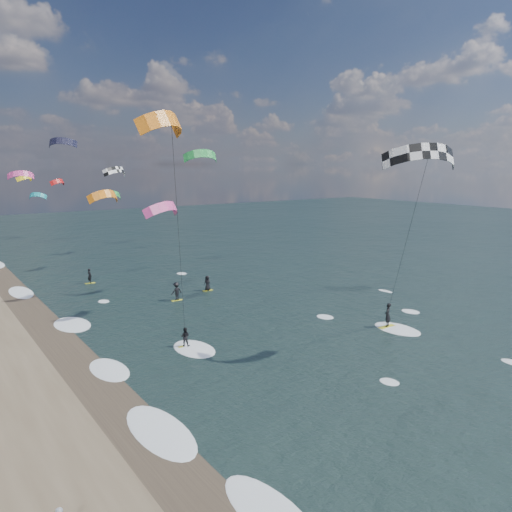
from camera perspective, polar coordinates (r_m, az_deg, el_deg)
ground at (r=28.96m, az=16.21°, el=-17.19°), size 260.00×260.00×0.00m
wet_sand_strip at (r=30.08m, az=-15.75°, el=-16.07°), size 3.00×240.00×0.00m
kitesurfer_near_a at (r=35.20m, az=18.47°, el=7.40°), size 8.22×9.36×15.07m
kitesurfer_near_b at (r=30.82m, az=-8.73°, el=4.86°), size 6.81×8.65×16.55m
far_kitesurfers at (r=52.09m, az=-9.95°, el=-3.42°), size 10.30×12.94×1.84m
bg_kite_field at (r=72.39m, az=-19.43°, el=8.34°), size 14.56×68.80×9.44m
shoreline_surf at (r=34.54m, az=-16.54°, el=-12.54°), size 2.40×79.40×0.11m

